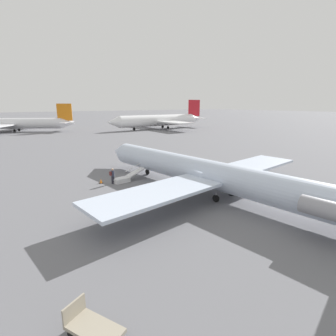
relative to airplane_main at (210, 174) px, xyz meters
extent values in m
plane|color=slate|center=(1.00, 0.12, -2.10)|extent=(600.00, 600.00, 0.00)
cylinder|color=silver|center=(1.00, 0.12, -0.02)|extent=(27.74, 5.95, 2.68)
cone|color=silver|center=(16.17, 1.94, -0.02)|extent=(3.24, 2.96, 2.62)
cube|color=silver|center=(-1.22, 7.04, -0.22)|extent=(5.64, 12.03, 0.27)
cube|color=silver|center=(0.48, -7.13, -0.22)|extent=(5.64, 12.03, 0.27)
cylinder|color=gray|center=(-11.02, 0.57, 0.18)|extent=(3.33, 1.58, 1.20)
cylinder|color=black|center=(9.91, 1.19, -1.76)|extent=(0.68, 0.24, 0.66)
cylinder|color=gray|center=(9.91, 1.19, -1.33)|extent=(0.12, 0.12, 0.21)
cylinder|color=black|center=(-1.89, 0.99, -1.76)|extent=(0.68, 0.24, 0.66)
cylinder|color=gray|center=(-1.89, 0.99, -1.33)|extent=(0.12, 0.12, 0.21)
cylinder|color=black|center=(-1.60, -1.41, -1.76)|extent=(0.68, 0.24, 0.66)
cylinder|color=gray|center=(-1.60, -1.41, -1.33)|extent=(0.12, 0.12, 0.21)
cylinder|color=white|center=(60.48, -33.47, 0.89)|extent=(4.16, 29.61, 3.86)
cone|color=white|center=(60.65, -16.57, 0.89)|extent=(3.82, 4.28, 3.78)
cone|color=white|center=(60.30, -50.76, 0.89)|extent=(3.83, 5.05, 3.78)
cube|color=red|center=(60.31, -49.76, 4.94)|extent=(0.36, 5.40, 6.17)
cube|color=white|center=(60.30, -50.30, 1.28)|extent=(10.82, 2.43, 0.19)
cube|color=white|center=(52.32, -34.87, 0.60)|extent=(12.48, 6.30, 0.39)
cube|color=white|center=(68.60, -35.04, 0.60)|extent=(12.48, 6.30, 0.39)
cylinder|color=black|center=(60.57, -23.87, -1.62)|extent=(0.25, 0.96, 0.95)
cylinder|color=#2D2D33|center=(60.57, -23.87, -0.99)|extent=(0.17, 0.17, 0.30)
cylinder|color=black|center=(58.71, -36.41, -1.62)|extent=(0.25, 0.96, 0.95)
cylinder|color=#2D2D33|center=(58.71, -36.41, -0.99)|extent=(0.17, 0.17, 0.30)
cylinder|color=black|center=(62.18, -36.45, -1.62)|extent=(0.25, 0.96, 0.95)
cylinder|color=#2D2D33|center=(62.18, -36.45, -0.99)|extent=(0.17, 0.17, 0.30)
cylinder|color=silver|center=(81.15, 11.53, 0.49)|extent=(21.68, 31.92, 3.33)
cone|color=silver|center=(70.57, -5.39, 0.49)|extent=(5.07, 5.41, 3.27)
cube|color=orange|center=(71.03, -4.65, 3.99)|extent=(2.70, 4.10, 5.33)
cube|color=silver|center=(70.78, -5.05, 0.82)|extent=(8.97, 6.64, 0.17)
cube|color=silver|center=(87.95, 5.18, 0.24)|extent=(15.49, 12.44, 0.33)
cylinder|color=black|center=(77.99, 9.31, -1.68)|extent=(0.61, 0.81, 0.82)
cylinder|color=#2D2D33|center=(77.99, 9.31, -1.14)|extent=(0.15, 0.15, 0.26)
cylinder|color=black|center=(80.53, 7.72, -1.68)|extent=(0.61, 0.81, 0.82)
cylinder|color=#2D2D33|center=(80.53, 7.72, -1.14)|extent=(0.15, 0.15, 0.26)
cube|color=silver|center=(8.71, 5.37, -1.85)|extent=(1.31, 1.92, 0.50)
cube|color=silver|center=(8.95, 3.38, -1.24)|extent=(1.16, 2.33, 0.82)
cube|color=silver|center=(9.40, 3.44, -0.74)|extent=(0.32, 2.21, 0.76)
cube|color=#23232D|center=(8.81, 6.32, -1.67)|extent=(0.23, 0.30, 0.85)
cylinder|color=#33384C|center=(8.81, 6.32, -0.92)|extent=(0.36, 0.36, 0.65)
sphere|color=tan|center=(8.81, 6.32, -0.48)|extent=(0.24, 0.24, 0.24)
cube|color=#592323|center=(8.78, 6.58, -0.89)|extent=(0.30, 0.21, 0.44)
cube|color=#9E937F|center=(-9.46, 15.05, -1.66)|extent=(2.46, 1.95, 0.16)
cube|color=#9E937F|center=(-8.52, 15.51, -1.23)|extent=(0.55, 1.02, 0.70)
cylinder|color=black|center=(-8.96, 15.78, -1.92)|extent=(0.38, 0.27, 0.36)
cylinder|color=black|center=(-8.58, 14.99, -1.92)|extent=(0.38, 0.27, 0.36)
cylinder|color=black|center=(-9.96, 14.32, -1.92)|extent=(0.38, 0.27, 0.36)
cube|color=black|center=(9.70, 7.38, -2.08)|extent=(0.43, 0.43, 0.03)
cone|color=orange|center=(9.70, 7.38, -1.86)|extent=(0.33, 0.33, 0.48)
camera|label=1|loc=(-17.71, 17.48, 6.62)|focal=28.00mm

